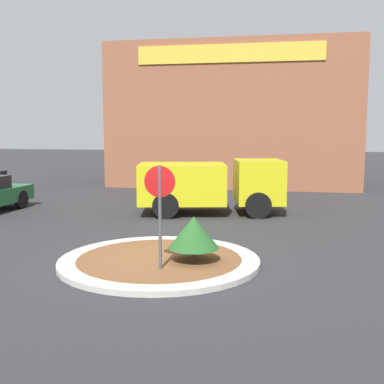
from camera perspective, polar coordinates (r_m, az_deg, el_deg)
The scene contains 6 objects.
ground_plane at distance 11.34m, azimuth -3.88°, elevation -8.42°, with size 120.00×120.00×0.00m, color #2D2D30.
traffic_island at distance 11.32m, azimuth -3.88°, elevation -8.12°, with size 4.66×4.66×0.12m.
stop_sign at distance 10.14m, azimuth -3.83°, elevation -0.92°, with size 0.67×0.07×2.36m.
island_shrub at distance 10.90m, azimuth 0.21°, elevation -4.80°, with size 1.16×1.16×1.02m.
utility_truck at distance 17.68m, azimuth 2.10°, elevation 1.02°, with size 5.54×3.15×1.99m.
storefront_building at distance 27.56m, azimuth 5.04°, elevation 8.92°, with size 13.31×6.07×7.65m.
Camera 1 is at (2.75, -10.56, 3.09)m, focal length 45.00 mm.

